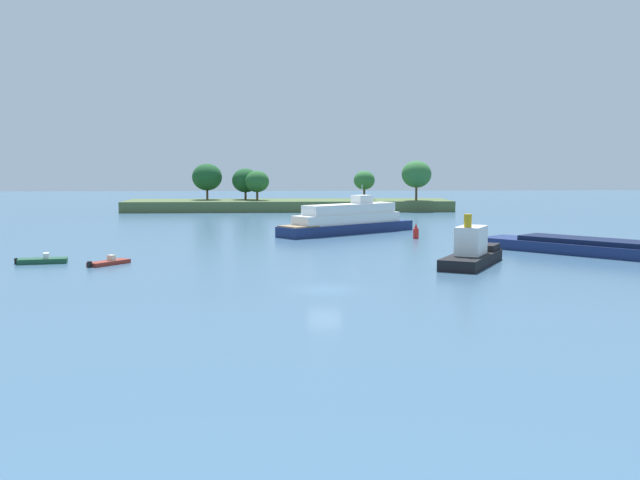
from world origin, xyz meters
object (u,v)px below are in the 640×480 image
at_px(small_motorboat, 109,262).
at_px(tugboat, 472,252).
at_px(fishing_skiff, 43,260).
at_px(channel_buoy_red, 416,232).
at_px(white_riverboat, 348,221).

distance_m(small_motorboat, tugboat, 33.60).
xyz_separation_m(fishing_skiff, channel_buoy_red, (39.18, 21.12, 0.55)).
bearing_deg(white_riverboat, tugboat, -74.86).
distance_m(small_motorboat, channel_buoy_red, 39.73).
height_order(white_riverboat, tugboat, white_riverboat).
xyz_separation_m(small_motorboat, tugboat, (33.53, -1.92, 0.99)).
bearing_deg(channel_buoy_red, white_riverboat, 136.43).
height_order(fishing_skiff, tugboat, tugboat).
distance_m(fishing_skiff, white_riverboat, 42.44).
bearing_deg(small_motorboat, fishing_skiff, 167.98).
bearing_deg(tugboat, small_motorboat, 176.72).
xyz_separation_m(small_motorboat, white_riverboat, (24.91, 29.95, 1.49)).
bearing_deg(white_riverboat, channel_buoy_red, -43.57).
distance_m(fishing_skiff, channel_buoy_red, 44.52).
height_order(fishing_skiff, white_riverboat, white_riverboat).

